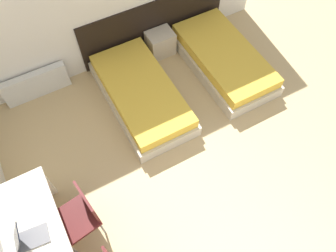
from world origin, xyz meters
TOP-DOWN VIEW (x-y plane):
  - headboard_panel at (0.77, 4.21)m, footprint 2.58×0.03m
  - bed_near_window at (0.02, 3.21)m, footprint 0.98×1.93m
  - bed_near_door at (1.52, 3.21)m, footprint 0.98×1.93m
  - nightstand at (0.77, 4.00)m, footprint 0.44×0.34m
  - radiator at (-1.34, 4.13)m, footprint 1.01×0.12m
  - chair_near_laptop at (-1.44, 1.79)m, footprint 0.52×0.52m
  - laptop at (-1.95, 1.70)m, footprint 0.36×0.24m

SIDE VIEW (x-z plane):
  - bed_near_window at x=0.02m, z-range -0.01..0.38m
  - bed_near_door at x=1.52m, z-range -0.01..0.38m
  - nightstand at x=0.77m, z-range 0.00..0.43m
  - radiator at x=-1.34m, z-range 0.00..0.46m
  - headboard_panel at x=0.77m, z-range 0.00..0.91m
  - chair_near_laptop at x=-1.44m, z-range 0.06..0.95m
  - laptop at x=-1.95m, z-range 0.66..0.98m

